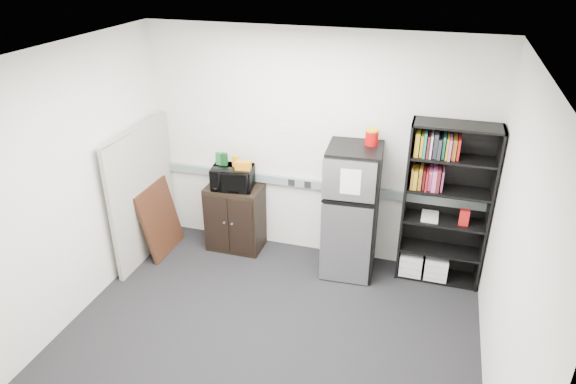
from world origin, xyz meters
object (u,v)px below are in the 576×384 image
Objects in this scene: bookshelf at (444,202)px; cabinet at (235,218)px; microwave at (233,178)px; cubicle_partition at (143,193)px; refrigerator at (351,212)px.

cabinet is at bearing -178.45° from bookshelf.
cabinet is 1.73× the size of microwave.
cubicle_partition is 1.08m from microwave.
cabinet is at bearing 173.12° from refrigerator.
bookshelf is at bearing -7.05° from microwave.
bookshelf is 2.42m from microwave.
bookshelf is at bearing 8.13° from cubicle_partition.
microwave is at bearing 22.37° from cubicle_partition.
cabinet is (-2.42, -0.07, -0.55)m from bookshelf.
cubicle_partition is 1.94× the size of cabinet.
bookshelf is 1.14× the size of cubicle_partition.
cubicle_partition is (-3.41, -0.49, -0.16)m from bookshelf.
bookshelf is 2.49m from cabinet.
refrigerator is at bearing -11.51° from microwave.
cubicle_partition reaches higher than refrigerator.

